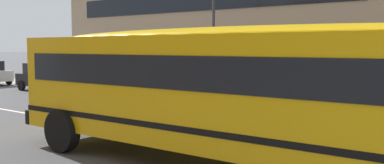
% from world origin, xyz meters
% --- Properties ---
extents(ground_plane, '(400.00, 400.00, 0.00)m').
position_xyz_m(ground_plane, '(0.00, 0.00, 0.00)').
color(ground_plane, '#4C4C4F').
extents(sidewalk_far, '(120.00, 3.00, 0.01)m').
position_xyz_m(sidewalk_far, '(0.00, 8.11, 0.01)').
color(sidewalk_far, gray).
rests_on(sidewalk_far, ground_plane).
extents(lane_centreline, '(110.00, 0.16, 0.01)m').
position_xyz_m(lane_centreline, '(0.00, 0.00, 0.00)').
color(lane_centreline, silver).
rests_on(lane_centreline, ground_plane).
extents(school_bus, '(13.68, 3.25, 3.04)m').
position_xyz_m(school_bus, '(3.17, -1.41, 1.81)').
color(school_bus, yellow).
rests_on(school_bus, ground_plane).
extents(parked_car_black_by_lamppost, '(3.93, 1.95, 1.64)m').
position_xyz_m(parked_car_black_by_lamppost, '(-14.83, 5.55, 0.84)').
color(parked_car_black_by_lamppost, black).
rests_on(parked_car_black_by_lamppost, ground_plane).
extents(street_lamp, '(0.44, 0.44, 6.80)m').
position_xyz_m(street_lamp, '(-3.98, 7.41, 4.31)').
color(street_lamp, '#38383D').
rests_on(street_lamp, ground_plane).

